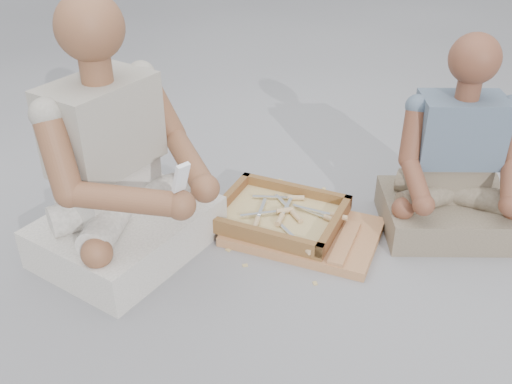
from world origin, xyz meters
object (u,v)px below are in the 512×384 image
Objects in this scene: craftsman at (119,174)px; companion at (454,170)px; tool_tray at (279,215)px; carved_panel at (303,232)px.

craftsman is 1.29m from companion.
carved_panel is at bearing 3.42° from tool_tray.
companion is at bearing 42.83° from carved_panel.
craftsman reaches higher than tool_tray.
craftsman is (-0.40, -0.46, 0.27)m from tool_tray.
tool_tray is at bearing 1.71° from companion.
craftsman is (-0.51, -0.47, 0.31)m from carved_panel.
carved_panel is 0.76m from craftsman.
tool_tray is 0.71m from companion.
craftsman is at bearing 7.56° from companion.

